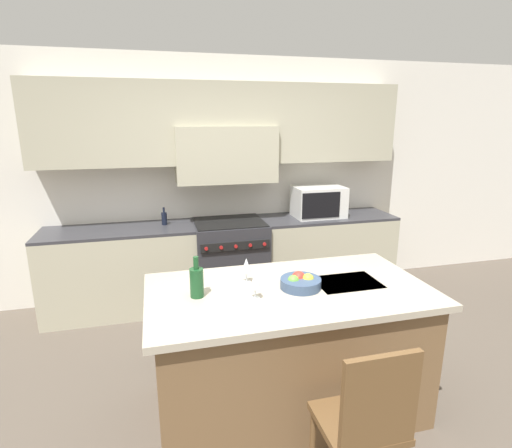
{
  "coord_description": "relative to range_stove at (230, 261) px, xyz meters",
  "views": [
    {
      "loc": [
        -0.78,
        -2.25,
        2.02
      ],
      "look_at": [
        0.03,
        0.88,
        1.17
      ],
      "focal_mm": 28.0,
      "sensor_mm": 36.0,
      "label": 1
    }
  ],
  "objects": [
    {
      "name": "back_counter",
      "position": [
        -0.0,
        0.02,
        -0.01
      ],
      "size": [
        3.91,
        0.62,
        0.92
      ],
      "color": "#B2AD93",
      "rests_on": "ground_plane"
    },
    {
      "name": "wine_glass_near",
      "position": [
        -0.2,
        -1.94,
        0.58
      ],
      "size": [
        0.07,
        0.07,
        0.18
      ],
      "color": "white",
      "rests_on": "kitchen_island"
    },
    {
      "name": "island_chair",
      "position": [
        0.2,
        -2.68,
        0.08
      ],
      "size": [
        0.42,
        0.4,
        0.98
      ],
      "color": "brown",
      "rests_on": "ground_plane"
    },
    {
      "name": "back_cabinetry",
      "position": [
        0.0,
        0.27,
        1.14
      ],
      "size": [
        10.0,
        0.46,
        2.7
      ],
      "color": "silver",
      "rests_on": "ground_plane"
    },
    {
      "name": "wine_glass_far",
      "position": [
        -0.19,
        -1.68,
        0.58
      ],
      "size": [
        0.07,
        0.07,
        0.18
      ],
      "color": "white",
      "rests_on": "kitchen_island"
    },
    {
      "name": "microwave",
      "position": [
        1.06,
        0.02,
        0.63
      ],
      "size": [
        0.58,
        0.39,
        0.35
      ],
      "color": "silver",
      "rests_on": "back_counter"
    },
    {
      "name": "kitchen_island",
      "position": [
        0.06,
        -1.85,
        -0.0
      ],
      "size": [
        1.89,
        1.01,
        0.92
      ],
      "color": "brown",
      "rests_on": "ground_plane"
    },
    {
      "name": "oil_bottle_on_counter",
      "position": [
        -0.69,
        0.09,
        0.52
      ],
      "size": [
        0.06,
        0.06,
        0.19
      ],
      "color": "black",
      "rests_on": "back_counter"
    },
    {
      "name": "wine_bottle",
      "position": [
        -0.55,
        -1.82,
        0.56
      ],
      "size": [
        0.09,
        0.09,
        0.27
      ],
      "color": "#194723",
      "rests_on": "kitchen_island"
    },
    {
      "name": "fruit_bowl",
      "position": [
        0.14,
        -1.85,
        0.5
      ],
      "size": [
        0.27,
        0.27,
        0.1
      ],
      "color": "#384C6B",
      "rests_on": "kitchen_island"
    },
    {
      "name": "ground_plane",
      "position": [
        0.0,
        -1.95,
        -0.47
      ],
      "size": [
        10.0,
        10.0,
        0.0
      ],
      "primitive_type": "plane",
      "color": "brown"
    },
    {
      "name": "range_stove",
      "position": [
        0.0,
        0.0,
        0.0
      ],
      "size": [
        0.78,
        0.7,
        0.93
      ],
      "color": "#2D2D33",
      "rests_on": "ground_plane"
    }
  ]
}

